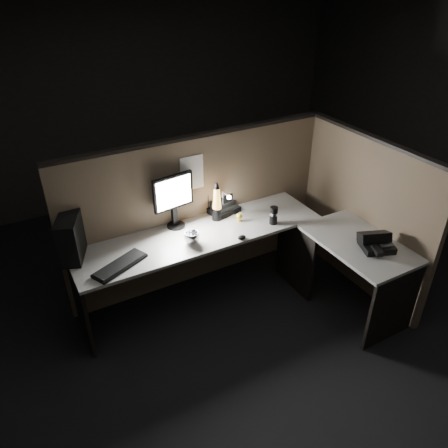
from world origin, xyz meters
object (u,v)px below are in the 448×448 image
pc_tower (71,237)px  lava_lamp (217,205)px  keyboard (120,265)px  monitor (174,196)px  desk_phone (376,242)px

pc_tower → lava_lamp: size_ratio=0.99×
pc_tower → keyboard: bearing=-26.1°
lava_lamp → monitor: bearing=168.1°
desk_phone → keyboard: bearing=179.7°
keyboard → desk_phone: 2.14m
keyboard → pc_tower: bearing=106.9°
monitor → keyboard: monitor is taller
keyboard → desk_phone: size_ratio=1.46×
monitor → keyboard: size_ratio=1.08×
monitor → lava_lamp: monitor is taller
pc_tower → keyboard: pc_tower is taller
keyboard → lava_lamp: 1.08m
monitor → desk_phone: monitor is taller
monitor → keyboard: (-0.64, -0.37, -0.29)m
pc_tower → desk_phone: bearing=-4.0°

